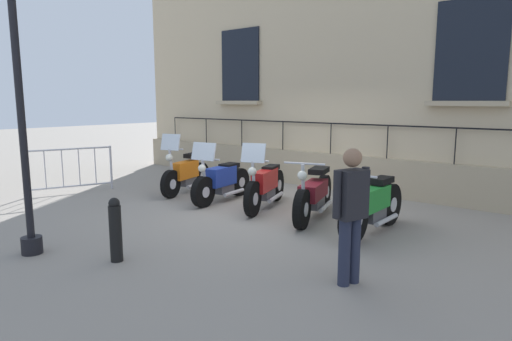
# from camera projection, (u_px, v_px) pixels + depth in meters

# --- Properties ---
(ground_plane) EXTENTS (60.00, 60.00, 0.00)m
(ground_plane) POSITION_uv_depth(u_px,v_px,m) (266.00, 208.00, 8.80)
(ground_plane) COLOR gray
(building_facade) EXTENTS (0.82, 13.43, 7.76)m
(building_facade) POSITION_uv_depth(u_px,v_px,m) (342.00, 31.00, 10.44)
(building_facade) COLOR #C6B28E
(building_facade) RESTS_ON ground_plane
(motorcycle_orange) EXTENTS (1.86, 0.71, 1.41)m
(motorcycle_orange) POSITION_uv_depth(u_px,v_px,m) (186.00, 174.00, 10.17)
(motorcycle_orange) COLOR black
(motorcycle_orange) RESTS_ON ground_plane
(motorcycle_blue) EXTENTS (1.92, 0.68, 1.30)m
(motorcycle_blue) POSITION_uv_depth(u_px,v_px,m) (221.00, 181.00, 9.32)
(motorcycle_blue) COLOR black
(motorcycle_blue) RESTS_ON ground_plane
(motorcycle_red) EXTENTS (2.02, 0.84, 1.36)m
(motorcycle_red) POSITION_uv_depth(u_px,v_px,m) (265.00, 186.00, 8.72)
(motorcycle_red) COLOR black
(motorcycle_red) RESTS_ON ground_plane
(motorcycle_maroon) EXTENTS (2.16, 0.92, 1.11)m
(motorcycle_maroon) POSITION_uv_depth(u_px,v_px,m) (314.00, 195.00, 8.01)
(motorcycle_maroon) COLOR black
(motorcycle_maroon) RESTS_ON ground_plane
(motorcycle_green) EXTENTS (2.04, 0.60, 1.04)m
(motorcycle_green) POSITION_uv_depth(u_px,v_px,m) (373.00, 207.00, 7.07)
(motorcycle_green) COLOR black
(motorcycle_green) RESTS_ON ground_plane
(lamppost) EXTENTS (0.29, 0.99, 4.58)m
(lamppost) POSITION_uv_depth(u_px,v_px,m) (14.00, 25.00, 5.70)
(lamppost) COLOR black
(lamppost) RESTS_ON ground_plane
(crowd_barrier) EXTENTS (1.76, 0.65, 1.05)m
(crowd_barrier) POSITION_uv_depth(u_px,v_px,m) (71.00, 169.00, 10.19)
(crowd_barrier) COLOR #B7B7BF
(crowd_barrier) RESTS_ON ground_plane
(bollard) EXTENTS (0.16, 0.16, 0.87)m
(bollard) POSITION_uv_depth(u_px,v_px,m) (115.00, 230.00, 5.82)
(bollard) COLOR black
(bollard) RESTS_ON ground_plane
(pedestrian_standing) EXTENTS (0.51, 0.32, 1.60)m
(pedestrian_standing) POSITION_uv_depth(u_px,v_px,m) (351.00, 209.00, 5.03)
(pedestrian_standing) COLOR #23283D
(pedestrian_standing) RESTS_ON ground_plane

